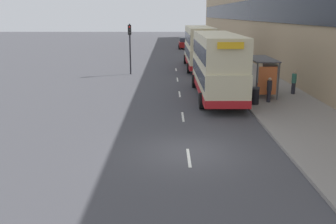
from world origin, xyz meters
TOP-DOWN VIEW (x-y plane):
  - ground_plane at (0.00, 0.00)m, footprint 220.00×220.00m
  - pavement at (6.50, 38.50)m, footprint 5.00×93.00m
  - terrace_facade at (10.49, 38.50)m, footprint 3.10×93.00m
  - lane_mark_0 at (0.00, -0.63)m, footprint 0.12×2.00m
  - lane_mark_1 at (0.00, 5.51)m, footprint 0.12×2.00m
  - lane_mark_2 at (0.00, 11.66)m, footprint 0.12×2.00m
  - lane_mark_3 at (0.00, 17.80)m, footprint 0.12×2.00m
  - lane_mark_4 at (0.00, 23.94)m, footprint 0.12×2.00m
  - bus_shelter at (5.77, 10.89)m, footprint 1.60×4.20m
  - double_decker_bus_near at (2.47, 10.59)m, footprint 2.85×10.55m
  - double_decker_bus_ahead at (2.43, 24.92)m, footprint 2.85×11.13m
  - car_0 at (1.93, 48.42)m, footprint 2.04×3.91m
  - pedestrian_at_shelter at (4.36, 12.07)m, footprint 0.34×0.34m
  - pedestrian_1 at (5.19, 13.23)m, footprint 0.35×0.35m
  - pedestrian_2 at (5.56, 8.57)m, footprint 0.31×0.31m
  - pedestrian_3 at (7.95, 11.13)m, footprint 0.32×0.32m
  - litter_bin at (4.55, 8.02)m, footprint 0.55×0.55m
  - traffic_light_far_kerb at (-4.40, 20.90)m, footprint 0.30×0.32m

SIDE VIEW (x-z plane):
  - ground_plane at x=0.00m, z-range 0.00..0.00m
  - lane_mark_0 at x=0.00m, z-range 0.00..0.01m
  - lane_mark_1 at x=0.00m, z-range 0.00..0.01m
  - lane_mark_2 at x=0.00m, z-range 0.00..0.01m
  - lane_mark_3 at x=0.00m, z-range 0.00..0.01m
  - lane_mark_4 at x=0.00m, z-range 0.00..0.01m
  - pavement at x=6.50m, z-range 0.00..0.14m
  - litter_bin at x=4.55m, z-range 0.14..1.19m
  - car_0 at x=1.93m, z-range -0.02..1.79m
  - pedestrian_2 at x=5.56m, z-range 0.16..1.73m
  - pedestrian_3 at x=7.95m, z-range 0.16..1.78m
  - pedestrian_at_shelter at x=4.36m, z-range 0.16..1.89m
  - pedestrian_1 at x=5.19m, z-range 0.16..1.91m
  - bus_shelter at x=5.77m, z-range 0.64..3.12m
  - double_decker_bus_near at x=2.47m, z-range 0.13..4.43m
  - double_decker_bus_ahead at x=2.43m, z-range 0.14..4.44m
  - traffic_light_far_kerb at x=-4.40m, z-range 0.82..5.52m
  - terrace_facade at x=10.49m, z-range 0.00..13.39m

